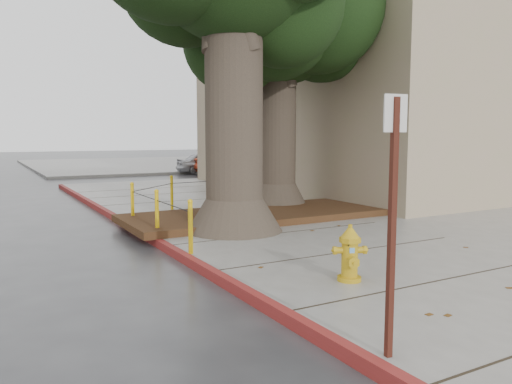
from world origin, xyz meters
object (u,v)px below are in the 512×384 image
at_px(signpost, 392,212).
at_px(car_silver, 208,163).
at_px(car_red, 231,163).
at_px(fire_hydrant, 350,254).

height_order(signpost, car_silver, signpost).
xyz_separation_m(car_silver, car_red, (0.81, -1.40, 0.04)).
xyz_separation_m(signpost, car_silver, (8.53, 23.29, -0.87)).
distance_m(signpost, car_red, 23.81).
bearing_deg(signpost, car_silver, 77.93).
height_order(signpost, car_red, signpost).
bearing_deg(signpost, fire_hydrant, 66.52).
distance_m(fire_hydrant, signpost, 2.58).
xyz_separation_m(fire_hydrant, car_silver, (7.28, 21.25, 0.08)).
relative_size(car_silver, car_red, 0.90).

